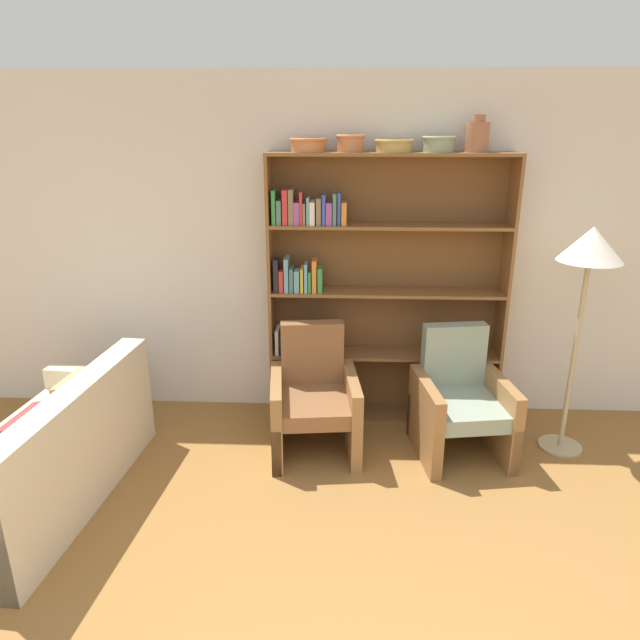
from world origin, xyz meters
TOP-DOWN VIEW (x-y plane):
  - wall_back at (0.00, 2.91)m, footprint 12.00×0.06m
  - bookshelf at (0.01, 2.74)m, footprint 1.87×0.30m
  - bowl_terracotta at (-0.43, 2.72)m, footprint 0.28×0.28m
  - bowl_copper at (-0.12, 2.72)m, footprint 0.21×0.21m
  - bowl_slate at (0.20, 2.72)m, footprint 0.29×0.29m
  - bowl_olive at (0.53, 2.72)m, footprint 0.25×0.25m
  - vase_tall at (0.80, 2.72)m, footprint 0.17×0.17m
  - couch at (-2.06, 1.45)m, footprint 0.94×1.81m
  - armchair_leather at (-0.36, 2.19)m, footprint 0.71×0.75m
  - armchair_cushioned at (0.73, 2.19)m, footprint 0.73×0.77m
  - floor_lamp at (1.53, 2.26)m, footprint 0.44×0.44m

SIDE VIEW (x-z plane):
  - couch at x=-2.06m, z-range -0.12..0.70m
  - armchair_leather at x=-0.36m, z-range -0.07..0.87m
  - armchair_cushioned at x=0.73m, z-range -0.07..0.87m
  - bookshelf at x=0.01m, z-range -0.03..2.13m
  - wall_back at x=0.00m, z-range 0.00..2.75m
  - floor_lamp at x=1.53m, z-range 0.64..2.35m
  - bowl_slate at x=0.20m, z-range 2.17..2.26m
  - bowl_terracotta at x=-0.43m, z-range 2.17..2.27m
  - bowl_olive at x=0.53m, z-range 2.17..2.29m
  - bowl_copper at x=-0.12m, z-range 2.17..2.30m
  - vase_tall at x=0.80m, z-range 2.15..2.41m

